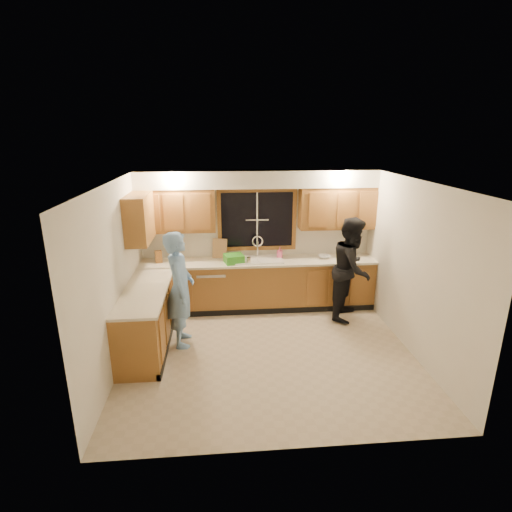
{
  "coord_description": "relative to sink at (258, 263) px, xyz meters",
  "views": [
    {
      "loc": [
        -0.65,
        -5.19,
        3.13
      ],
      "look_at": [
        -0.13,
        0.65,
        1.3
      ],
      "focal_mm": 28.0,
      "sensor_mm": 36.0,
      "label": 1
    }
  ],
  "objects": [
    {
      "name": "dishwasher",
      "position": [
        -0.85,
        -0.01,
        -0.45
      ],
      "size": [
        0.6,
        0.56,
        0.82
      ],
      "primitive_type": "cube",
      "color": "white",
      "rests_on": "floor"
    },
    {
      "name": "man",
      "position": [
        -1.29,
        -1.2,
        0.02
      ],
      "size": [
        0.46,
        0.67,
        1.77
      ],
      "primitive_type": "imported",
      "rotation": [
        0.0,
        0.0,
        1.63
      ],
      "color": "#78A8E3",
      "rests_on": "floor"
    },
    {
      "name": "window_frame",
      "position": [
        0.0,
        0.29,
        0.74
      ],
      "size": [
        1.44,
        0.03,
        1.14
      ],
      "color": "black",
      "rests_on": "wall_back"
    },
    {
      "name": "upper_cabinets_right",
      "position": [
        1.43,
        0.13,
        0.96
      ],
      "size": [
        1.35,
        0.33,
        0.75
      ],
      "primitive_type": "cube",
      "color": "#96622B",
      "rests_on": "wall_back"
    },
    {
      "name": "floor",
      "position": [
        0.0,
        -1.6,
        -0.86
      ],
      "size": [
        4.2,
        4.2,
        0.0
      ],
      "primitive_type": "plane",
      "color": "#C1AF94",
      "rests_on": "ground"
    },
    {
      "name": "stove",
      "position": [
        -1.8,
        -1.82,
        -0.41
      ],
      "size": [
        0.58,
        0.75,
        0.9
      ],
      "primitive_type": "cube",
      "color": "white",
      "rests_on": "floor"
    },
    {
      "name": "soap_bottle",
      "position": [
        0.4,
        0.08,
        0.16
      ],
      "size": [
        0.12,
        0.12,
        0.21
      ],
      "primitive_type": "imported",
      "rotation": [
        0.0,
        0.0,
        -0.26
      ],
      "color": "#EB598B",
      "rests_on": "countertop_back"
    },
    {
      "name": "ceiling",
      "position": [
        0.0,
        -1.6,
        1.64
      ],
      "size": [
        4.2,
        4.2,
        0.0
      ],
      "primitive_type": "plane",
      "rotation": [
        3.14,
        0.0,
        0.0
      ],
      "color": "silver"
    },
    {
      "name": "upper_cabinets_return",
      "position": [
        -1.94,
        -0.48,
        0.96
      ],
      "size": [
        0.33,
        0.9,
        0.75
      ],
      "primitive_type": "cube",
      "color": "#96622B",
      "rests_on": "wall_left"
    },
    {
      "name": "can_left",
      "position": [
        -0.19,
        -0.19,
        0.11
      ],
      "size": [
        0.08,
        0.08,
        0.12
      ],
      "primitive_type": "cylinder",
      "rotation": [
        0.0,
        0.0,
        -0.19
      ],
      "color": "beige",
      "rests_on": "countertop_back"
    },
    {
      "name": "soffit",
      "position": [
        0.0,
        0.12,
        1.49
      ],
      "size": [
        4.2,
        0.35,
        0.3
      ],
      "primitive_type": "cube",
      "color": "silver",
      "rests_on": "wall_back"
    },
    {
      "name": "base_cabinets_back",
      "position": [
        0.0,
        -0.0,
        -0.42
      ],
      "size": [
        4.2,
        0.6,
        0.88
      ],
      "primitive_type": "cube",
      "color": "#96622B",
      "rests_on": "ground"
    },
    {
      "name": "sink",
      "position": [
        0.0,
        0.0,
        0.0
      ],
      "size": [
        0.86,
        0.52,
        0.57
      ],
      "color": "white",
      "rests_on": "countertop_back"
    },
    {
      "name": "wall_right",
      "position": [
        2.1,
        -1.6,
        0.39
      ],
      "size": [
        0.0,
        3.8,
        3.8
      ],
      "primitive_type": "plane",
      "rotation": [
        1.57,
        0.0,
        -1.57
      ],
      "color": "silver",
      "rests_on": "ground"
    },
    {
      "name": "dish_crate",
      "position": [
        -0.45,
        -0.11,
        0.13
      ],
      "size": [
        0.38,
        0.36,
        0.15
      ],
      "primitive_type": "cube",
      "rotation": [
        0.0,
        0.0,
        0.23
      ],
      "color": "green",
      "rests_on": "countertop_back"
    },
    {
      "name": "wall_back",
      "position": [
        0.0,
        0.3,
        0.39
      ],
      "size": [
        4.2,
        0.0,
        4.2
      ],
      "primitive_type": "plane",
      "rotation": [
        1.57,
        0.0,
        0.0
      ],
      "color": "silver",
      "rests_on": "ground"
    },
    {
      "name": "bowl",
      "position": [
        1.21,
        0.01,
        0.08
      ],
      "size": [
        0.22,
        0.22,
        0.05
      ],
      "primitive_type": "imported",
      "rotation": [
        0.0,
        0.0,
        0.02
      ],
      "color": "silver",
      "rests_on": "countertop_back"
    },
    {
      "name": "countertop_left",
      "position": [
        -1.79,
        -1.25,
        0.04
      ],
      "size": [
        0.63,
        1.9,
        0.04
      ],
      "primitive_type": "cube",
      "color": "beige",
      "rests_on": "base_cabinets_left"
    },
    {
      "name": "cutting_board",
      "position": [
        -0.69,
        0.22,
        0.23
      ],
      "size": [
        0.28,
        0.15,
        0.35
      ],
      "primitive_type": "cube",
      "rotation": [
        -0.21,
        0.0,
        -0.24
      ],
      "color": "tan",
      "rests_on": "countertop_back"
    },
    {
      "name": "knife_block",
      "position": [
        -1.77,
        0.03,
        0.16
      ],
      "size": [
        0.14,
        0.12,
        0.21
      ],
      "primitive_type": "cube",
      "rotation": [
        0.0,
        0.0,
        0.28
      ],
      "color": "#9F642C",
      "rests_on": "countertop_back"
    },
    {
      "name": "wall_left",
      "position": [
        -2.1,
        -1.6,
        0.39
      ],
      "size": [
        0.0,
        3.8,
        3.8
      ],
      "primitive_type": "plane",
      "rotation": [
        1.57,
        0.0,
        1.57
      ],
      "color": "silver",
      "rests_on": "ground"
    },
    {
      "name": "woman",
      "position": [
        1.56,
        -0.52,
        0.03
      ],
      "size": [
        1.01,
        1.08,
        1.78
      ],
      "primitive_type": "imported",
      "rotation": [
        0.0,
        0.0,
        1.06
      ],
      "color": "black",
      "rests_on": "floor"
    },
    {
      "name": "can_right",
      "position": [
        -0.3,
        -0.12,
        0.11
      ],
      "size": [
        0.07,
        0.07,
        0.11
      ],
      "primitive_type": "cylinder",
      "rotation": [
        0.0,
        0.0,
        -0.22
      ],
      "color": "beige",
      "rests_on": "countertop_back"
    },
    {
      "name": "base_cabinets_left",
      "position": [
        -1.8,
        -1.25,
        -0.42
      ],
      "size": [
        0.6,
        1.9,
        0.88
      ],
      "primitive_type": "cube",
      "color": "#96622B",
      "rests_on": "ground"
    },
    {
      "name": "countertop_back",
      "position": [
        0.0,
        -0.02,
        0.04
      ],
      "size": [
        4.2,
        0.63,
        0.04
      ],
      "primitive_type": "cube",
      "color": "beige",
      "rests_on": "base_cabinets_back"
    },
    {
      "name": "upper_cabinets_left",
      "position": [
        -1.43,
        0.13,
        0.96
      ],
      "size": [
        1.35,
        0.33,
        0.75
      ],
      "primitive_type": "cube",
      "color": "#96622B",
      "rests_on": "wall_back"
    }
  ]
}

